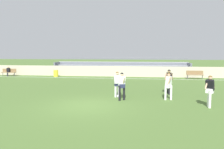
{
  "coord_description": "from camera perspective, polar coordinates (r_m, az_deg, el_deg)",
  "views": [
    {
      "loc": [
        2.79,
        -10.76,
        2.85
      ],
      "look_at": [
        0.87,
        3.89,
        1.32
      ],
      "focal_mm": 33.39,
      "sensor_mm": 36.0,
      "label": 1
    }
  ],
  "objects": [
    {
      "name": "player_white_wide_left",
      "position": [
        12.49,
        2.71,
        -2.57
      ],
      "size": [
        0.47,
        0.73,
        1.68
      ],
      "color": "black",
      "rests_on": "ground"
    },
    {
      "name": "player_white_dropping_back",
      "position": [
        13.04,
        15.22,
        -2.47
      ],
      "size": [
        0.47,
        0.64,
        1.67
      ],
      "color": "white",
      "rests_on": "ground"
    },
    {
      "name": "sideline_wall",
      "position": [
        25.2,
        1.07,
        0.87
      ],
      "size": [
        48.0,
        0.16,
        1.26
      ],
      "primitive_type": "cube",
      "color": "beige",
      "rests_on": "ground"
    },
    {
      "name": "player_white_pressing_high",
      "position": [
        13.42,
        1.43,
        -2.06
      ],
      "size": [
        0.49,
        0.58,
        1.66
      ],
      "color": "white",
      "rests_on": "ground"
    },
    {
      "name": "spectator_seated",
      "position": [
        28.69,
        -26.54,
        1.01
      ],
      "size": [
        0.36,
        0.42,
        1.21
      ],
      "color": "#2D2D38",
      "rests_on": "ground"
    },
    {
      "name": "bench_near_bin",
      "position": [
        28.8,
        -26.4,
        0.72
      ],
      "size": [
        1.8,
        0.4,
        0.9
      ],
      "color": "olive",
      "rests_on": "ground"
    },
    {
      "name": "ground_plane",
      "position": [
        11.48,
        -6.94,
        -8.49
      ],
      "size": [
        160.0,
        160.0,
        0.0
      ],
      "primitive_type": "plane",
      "color": "#4C6B30"
    },
    {
      "name": "player_dark_on_ball",
      "position": [
        14.9,
        15.31,
        -1.31
      ],
      "size": [
        0.63,
        0.52,
        1.72
      ],
      "color": "black",
      "rests_on": "ground"
    },
    {
      "name": "player_dark_wide_right",
      "position": [
        11.98,
        25.2,
        -3.48
      ],
      "size": [
        0.65,
        0.5,
        1.69
      ],
      "color": "white",
      "rests_on": "ground"
    },
    {
      "name": "soccer_ball",
      "position": [
        13.29,
        1.82,
        -5.97
      ],
      "size": [
        0.22,
        0.22,
        0.22
      ],
      "primitive_type": "sphere",
      "color": "white",
      "rests_on": "ground"
    },
    {
      "name": "field_line_sideline",
      "position": [
        23.41,
        0.55,
        -1.06
      ],
      "size": [
        44.0,
        0.12,
        0.01
      ],
      "primitive_type": "cube",
      "color": "white",
      "rests_on": "ground"
    },
    {
      "name": "bench_far_left",
      "position": [
        24.69,
        21.74,
        0.15
      ],
      "size": [
        1.8,
        0.4,
        0.9
      ],
      "color": "olive",
      "rests_on": "ground"
    },
    {
      "name": "trash_bin",
      "position": [
        25.94,
        -15.11,
        0.3
      ],
      "size": [
        0.54,
        0.54,
        0.79
      ],
      "primitive_type": "cylinder",
      "color": "yellow",
      "rests_on": "ground"
    },
    {
      "name": "bleacher_stand",
      "position": [
        27.09,
        2.36,
        1.83
      ],
      "size": [
        17.36,
        2.31,
        2.2
      ],
      "color": "#B2B2B7",
      "rests_on": "ground"
    }
  ]
}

